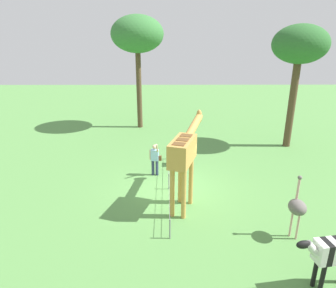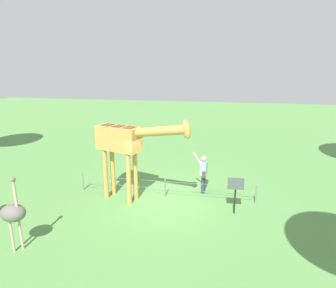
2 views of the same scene
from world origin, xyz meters
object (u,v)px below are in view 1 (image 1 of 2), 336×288
Objects in this scene: tree_northeast at (137,35)px; info_sign at (186,148)px; giraffe at (185,152)px; visitor at (155,158)px; zebra at (334,253)px; tree_east at (300,47)px; ostrich at (297,207)px.

info_sign is (-7.07, -2.96, -5.51)m from tree_northeast.
visitor is at bearing 23.69° from giraffe.
zebra is 17.49m from tree_northeast.
tree_east reaches higher than giraffe.
zebra is at bearing -157.79° from tree_northeast.
giraffe is at bearing 175.48° from info_sign.
giraffe is 5.78m from zebra.
tree_northeast is at bearing 22.21° from zebra.
tree_northeast is (4.14, 9.39, 0.60)m from tree_east.
giraffe is at bearing -166.64° from tree_northeast.
zebra is 0.26× the size of tree_east.
giraffe is at bearing 40.29° from zebra.
tree_east is (6.96, -6.76, 3.56)m from giraffe.
giraffe is 3.39m from visitor.
zebra is 12.61m from tree_east.
ostrich is at bearing -154.74° from tree_northeast.
tree_northeast reaches higher than giraffe.
visitor is 0.78× the size of ostrich.
zebra is 1.38× the size of info_sign.
ostrich is (-2.10, -3.60, -1.13)m from giraffe.
zebra is 0.81× the size of ostrich.
ostrich is (-4.93, -4.84, 0.27)m from visitor.
tree_east reaches higher than ostrich.
visitor is 0.23× the size of tree_northeast.
ostrich is at bearing 160.79° from tree_east.
visitor is at bearing 34.45° from zebra.
info_sign is (1.21, -1.56, 0.05)m from visitor.
tree_northeast is at bearing 66.20° from tree_east.
zebra is at bearing 164.67° from tree_east.
info_sign is (-2.93, 6.44, -4.92)m from tree_east.
tree_northeast is at bearing 25.26° from ostrich.
info_sign is (4.03, -0.32, -1.36)m from giraffe.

